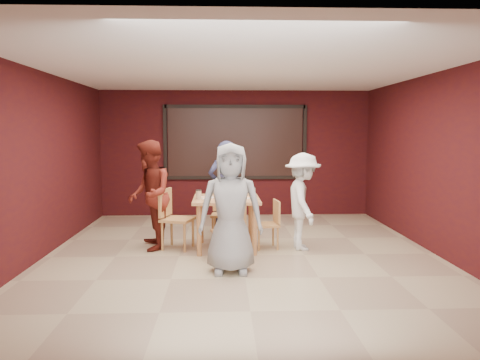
{
  "coord_description": "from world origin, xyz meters",
  "views": [
    {
      "loc": [
        -0.29,
        -7.0,
        1.9
      ],
      "look_at": [
        -0.01,
        0.42,
        1.12
      ],
      "focal_mm": 35.0,
      "sensor_mm": 36.0,
      "label": 1
    }
  ],
  "objects_px": {
    "diner_front": "(231,208)",
    "chair_right": "(270,221)",
    "dining_table": "(226,204)",
    "diner_right": "(303,201)",
    "diner_left": "(149,195)",
    "chair_front": "(230,229)",
    "chair_back": "(224,211)",
    "chair_left": "(173,215)",
    "diner_back": "(225,187)"
  },
  "relations": [
    {
      "from": "chair_left",
      "to": "diner_left",
      "type": "height_order",
      "value": "diner_left"
    },
    {
      "from": "diner_front",
      "to": "diner_left",
      "type": "xyz_separation_m",
      "value": [
        -1.28,
        1.3,
        0.01
      ]
    },
    {
      "from": "chair_back",
      "to": "diner_front",
      "type": "relative_size",
      "value": 0.49
    },
    {
      "from": "chair_right",
      "to": "diner_right",
      "type": "relative_size",
      "value": 0.51
    },
    {
      "from": "diner_right",
      "to": "diner_left",
      "type": "bearing_deg",
      "value": 85.71
    },
    {
      "from": "dining_table",
      "to": "chair_front",
      "type": "height_order",
      "value": "dining_table"
    },
    {
      "from": "dining_table",
      "to": "diner_back",
      "type": "xyz_separation_m",
      "value": [
        -0.02,
        1.16,
        0.14
      ]
    },
    {
      "from": "chair_front",
      "to": "chair_right",
      "type": "xyz_separation_m",
      "value": [
        0.67,
        0.72,
        -0.04
      ]
    },
    {
      "from": "chair_back",
      "to": "chair_left",
      "type": "distance_m",
      "value": 1.11
    },
    {
      "from": "diner_left",
      "to": "diner_back",
      "type": "bearing_deg",
      "value": 121.81
    },
    {
      "from": "chair_back",
      "to": "chair_right",
      "type": "distance_m",
      "value": 1.1
    },
    {
      "from": "chair_left",
      "to": "diner_front",
      "type": "height_order",
      "value": "diner_front"
    },
    {
      "from": "diner_back",
      "to": "dining_table",
      "type": "bearing_deg",
      "value": 73.54
    },
    {
      "from": "chair_left",
      "to": "diner_left",
      "type": "xyz_separation_m",
      "value": [
        -0.37,
        -0.03,
        0.33
      ]
    },
    {
      "from": "chair_right",
      "to": "diner_right",
      "type": "bearing_deg",
      "value": -8.64
    },
    {
      "from": "chair_front",
      "to": "diner_left",
      "type": "distance_m",
      "value": 1.54
    },
    {
      "from": "chair_left",
      "to": "diner_front",
      "type": "bearing_deg",
      "value": -55.5
    },
    {
      "from": "dining_table",
      "to": "diner_right",
      "type": "distance_m",
      "value": 1.23
    },
    {
      "from": "diner_front",
      "to": "diner_back",
      "type": "xyz_separation_m",
      "value": [
        -0.07,
        2.42,
        -0.01
      ]
    },
    {
      "from": "diner_back",
      "to": "diner_right",
      "type": "relative_size",
      "value": 1.11
    },
    {
      "from": "chair_front",
      "to": "chair_right",
      "type": "height_order",
      "value": "chair_front"
    },
    {
      "from": "diner_left",
      "to": "diner_right",
      "type": "relative_size",
      "value": 1.13
    },
    {
      "from": "chair_back",
      "to": "diner_left",
      "type": "xyz_separation_m",
      "value": [
        -1.19,
        -0.77,
        0.4
      ]
    },
    {
      "from": "chair_front",
      "to": "diner_right",
      "type": "distance_m",
      "value": 1.38
    },
    {
      "from": "diner_left",
      "to": "chair_left",
      "type": "bearing_deg",
      "value": 83.33
    },
    {
      "from": "diner_front",
      "to": "chair_right",
      "type": "bearing_deg",
      "value": 62.98
    },
    {
      "from": "dining_table",
      "to": "diner_right",
      "type": "relative_size",
      "value": 0.68
    },
    {
      "from": "diner_front",
      "to": "chair_front",
      "type": "bearing_deg",
      "value": 90.54
    },
    {
      "from": "chair_back",
      "to": "diner_right",
      "type": "height_order",
      "value": "diner_right"
    },
    {
      "from": "dining_table",
      "to": "chair_right",
      "type": "relative_size",
      "value": 1.35
    },
    {
      "from": "chair_front",
      "to": "diner_back",
      "type": "height_order",
      "value": "diner_back"
    },
    {
      "from": "diner_front",
      "to": "diner_right",
      "type": "relative_size",
      "value": 1.12
    },
    {
      "from": "chair_left",
      "to": "dining_table",
      "type": "bearing_deg",
      "value": -4.24
    },
    {
      "from": "chair_right",
      "to": "diner_front",
      "type": "distance_m",
      "value": 1.5
    },
    {
      "from": "chair_front",
      "to": "chair_right",
      "type": "relative_size",
      "value": 1.08
    },
    {
      "from": "chair_back",
      "to": "diner_left",
      "type": "bearing_deg",
      "value": -147.21
    },
    {
      "from": "diner_left",
      "to": "chair_front",
      "type": "bearing_deg",
      "value": 48.77
    },
    {
      "from": "chair_front",
      "to": "dining_table",
      "type": "bearing_deg",
      "value": 93.89
    },
    {
      "from": "diner_left",
      "to": "diner_right",
      "type": "distance_m",
      "value": 2.46
    },
    {
      "from": "diner_back",
      "to": "diner_right",
      "type": "xyz_separation_m",
      "value": [
        1.24,
        -1.22,
        -0.08
      ]
    },
    {
      "from": "chair_front",
      "to": "chair_left",
      "type": "relative_size",
      "value": 0.88
    },
    {
      "from": "dining_table",
      "to": "chair_left",
      "type": "relative_size",
      "value": 1.1
    },
    {
      "from": "chair_left",
      "to": "diner_right",
      "type": "height_order",
      "value": "diner_right"
    },
    {
      "from": "chair_back",
      "to": "diner_back",
      "type": "bearing_deg",
      "value": 85.87
    },
    {
      "from": "diner_right",
      "to": "dining_table",
      "type": "bearing_deg",
      "value": 85.01
    },
    {
      "from": "diner_back",
      "to": "diner_left",
      "type": "distance_m",
      "value": 1.65
    },
    {
      "from": "chair_back",
      "to": "diner_left",
      "type": "distance_m",
      "value": 1.47
    },
    {
      "from": "chair_back",
      "to": "dining_table",
      "type": "bearing_deg",
      "value": -87.0
    },
    {
      "from": "dining_table",
      "to": "diner_back",
      "type": "relative_size",
      "value": 0.62
    },
    {
      "from": "dining_table",
      "to": "diner_front",
      "type": "relative_size",
      "value": 0.61
    }
  ]
}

